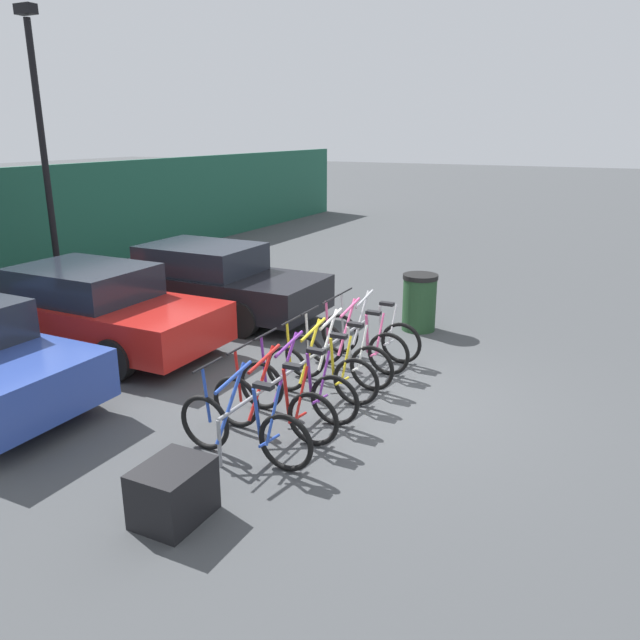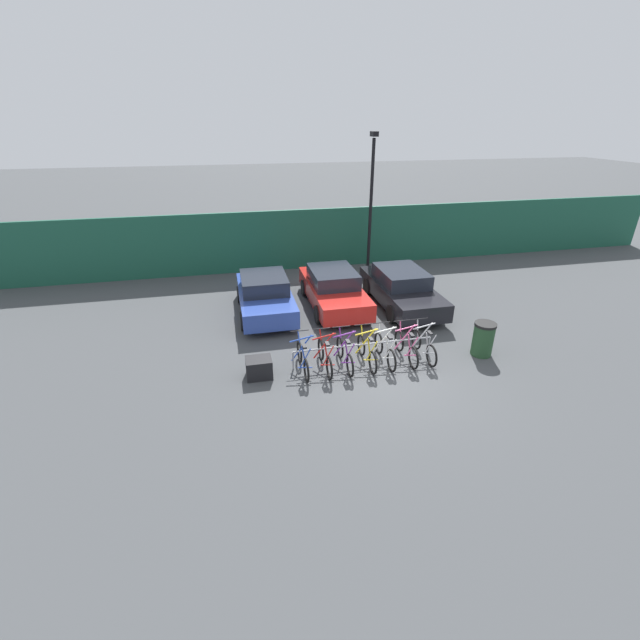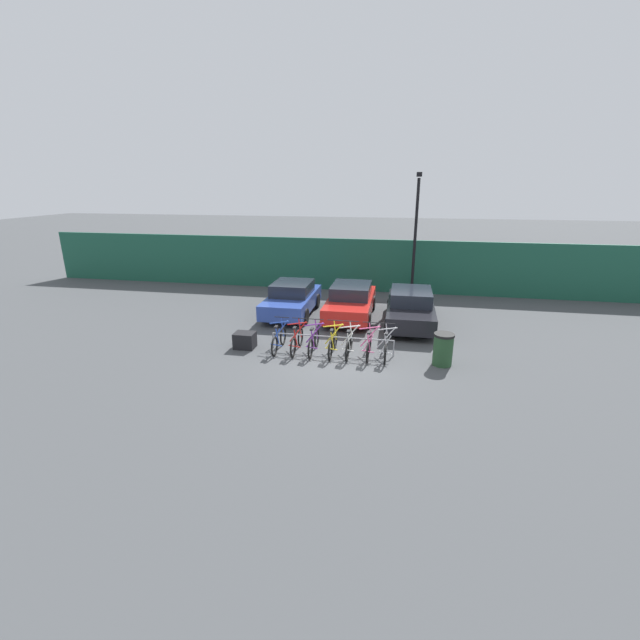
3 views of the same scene
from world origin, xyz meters
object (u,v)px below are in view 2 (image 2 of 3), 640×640
bicycle_silver (424,346)px  car_red (333,289)px  trash_bin (483,339)px  car_black (401,288)px  bicycle_yellow (367,352)px  lamp_post (371,197)px  bicycle_purple (345,354)px  bicycle_pink (406,348)px  cargo_crate (259,368)px  bicycle_red (325,357)px  car_blue (265,295)px  bicycle_white (385,350)px  bike_rack (364,346)px  bicycle_blue (303,359)px

bicycle_silver → car_red: size_ratio=0.38×
car_red → trash_bin: bearing=-52.6°
bicycle_silver → car_black: 3.85m
bicycle_yellow → lamp_post: bearing=75.2°
bicycle_purple → bicycle_pink: 1.85m
bicycle_pink → cargo_crate: bicycle_pink is taller
cargo_crate → bicycle_red: bearing=0.6°
car_blue → bicycle_pink: bearing=-48.8°
cargo_crate → trash_bin: bearing=-1.9°
bicycle_silver → car_blue: bearing=132.6°
lamp_post → trash_bin: 8.71m
bicycle_purple → lamp_post: size_ratio=0.29×
lamp_post → car_black: bearing=-91.6°
bicycle_silver → car_black: (0.80, 3.76, 0.32)m
bicycle_red → lamp_post: size_ratio=0.29×
bicycle_white → car_black: (2.00, 3.76, 0.32)m
bicycle_white → cargo_crate: 3.62m
bike_rack → bicycle_pink: 1.27m
bicycle_blue → cargo_crate: bicycle_blue is taller
bicycle_red → car_red: (1.31, 4.26, 0.31)m
bicycle_white → car_red: (-0.47, 4.26, 0.31)m
bicycle_white → bicycle_yellow: bearing=176.0°
car_blue → trash_bin: size_ratio=4.05×
bicycle_blue → lamp_post: size_ratio=0.29×
bike_rack → car_black: 4.46m
trash_bin → cargo_crate: 6.59m
bicycle_red → car_blue: bearing=105.0°
bicycle_pink → car_red: 4.41m
bike_rack → bicycle_blue: (-1.80, -0.15, -0.11)m
bicycle_blue → bicycle_yellow: 1.86m
car_red → bicycle_pink: bearing=-75.3°
bicycle_pink → lamp_post: lamp_post is taller
car_red → trash_bin: (3.43, -4.49, -0.17)m
lamp_post → trash_bin: lamp_post is taller
car_black → cargo_crate: bearing=-146.1°
bicycle_red → car_black: car_black is taller
bicycle_purple → cargo_crate: 2.42m
bicycle_yellow → bike_rack: bearing=114.6°
bicycle_white → car_blue: size_ratio=0.41×
bicycle_yellow → car_blue: (-2.46, 4.18, 0.31)m
car_blue → bicycle_red: bearing=-73.6°
car_blue → car_black: same height
bicycle_yellow → bicycle_white: same height
bicycle_purple → car_blue: size_ratio=0.41×
bicycle_yellow → car_black: bearing=59.5°
bicycle_pink → bicycle_silver: 0.55m
car_black → bicycle_purple: bearing=-130.4°
bicycle_red → car_red: bearing=71.6°
bicycle_white → bicycle_pink: 0.65m
bicycle_purple → bicycle_yellow: (0.65, 0.00, 0.00)m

